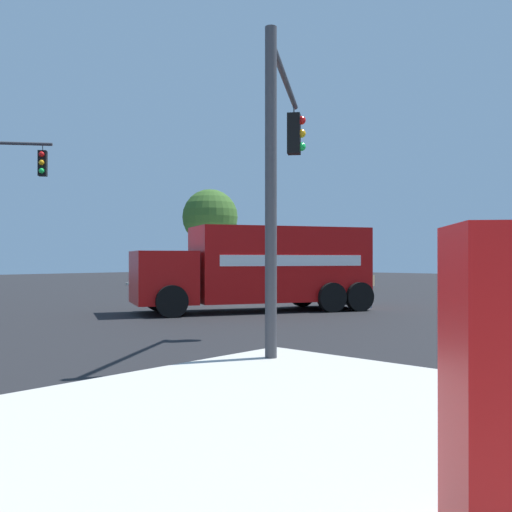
% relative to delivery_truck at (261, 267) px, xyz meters
% --- Properties ---
extents(ground_plane, '(100.00, 100.00, 0.00)m').
position_rel_delivery_truck_xyz_m(ground_plane, '(-0.91, -1.23, -1.50)').
color(ground_plane, black).
extents(sidewalk_corner_near, '(11.35, 11.35, 0.14)m').
position_rel_delivery_truck_xyz_m(sidewalk_corner_near, '(-13.97, -14.29, -1.43)').
color(sidewalk_corner_near, beige).
rests_on(sidewalk_corner_near, ground).
extents(delivery_truck, '(8.26, 6.05, 2.88)m').
position_rel_delivery_truck_xyz_m(delivery_truck, '(0.00, 0.00, 0.00)').
color(delivery_truck, red).
rests_on(delivery_truck, ground).
extents(traffic_light_secondary, '(3.68, 2.44, 5.58)m').
position_rel_delivery_truck_xyz_m(traffic_light_secondary, '(6.23, 6.13, 2.32)').
color(traffic_light_secondary, '#38383D').
rests_on(traffic_light_secondary, sidewalk_corner_far).
extents(sedan_tan, '(2.06, 4.31, 1.31)m').
position_rel_delivery_truck_xyz_m(sedan_tan, '(-14.62, -6.93, -0.87)').
color(sedan_tan, tan).
rests_on(sedan_tan, ground).
extents(pedestrian_near_corner, '(0.35, 0.48, 1.68)m').
position_rel_delivery_truck_xyz_m(pedestrian_near_corner, '(-12.76, -14.01, -0.41)').
color(pedestrian_near_corner, black).
rests_on(pedestrian_near_corner, sidewalk_corner_near).
extents(picket_fence_run, '(6.58, 0.05, 0.95)m').
position_rel_delivery_truck_xyz_m(picket_fence_run, '(-13.97, -19.72, -0.88)').
color(picket_fence_run, silver).
rests_on(picket_fence_run, sidewalk_corner_near).
extents(shade_tree_near, '(3.95, 3.95, 6.63)m').
position_rel_delivery_truck_xyz_m(shade_tree_near, '(-13.30, -16.84, 3.27)').
color(shade_tree_near, brown).
rests_on(shade_tree_near, sidewalk_corner_near).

